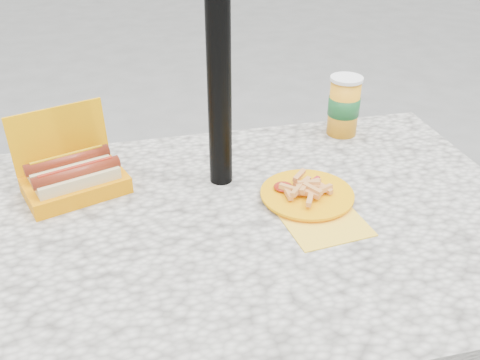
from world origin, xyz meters
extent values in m
cube|color=beige|center=(0.00, 0.00, 0.72)|extent=(1.20, 0.80, 0.05)
cylinder|color=black|center=(-0.50, 0.30, 0.35)|extent=(0.07, 0.07, 0.70)
cylinder|color=black|center=(0.50, 0.30, 0.35)|extent=(0.07, 0.07, 0.70)
cylinder|color=black|center=(0.00, 0.16, 1.10)|extent=(0.05, 0.05, 2.20)
cube|color=#F09E01|center=(-0.31, 0.18, 0.77)|extent=(0.24, 0.19, 0.04)
cube|color=#F09E01|center=(-0.34, 0.25, 0.85)|extent=(0.20, 0.08, 0.13)
cube|color=beige|center=(-0.30, 0.15, 0.79)|extent=(0.18, 0.10, 0.04)
cylinder|color=#963114|center=(-0.30, 0.15, 0.81)|extent=(0.18, 0.08, 0.03)
cylinder|color=maroon|center=(-0.30, 0.15, 0.83)|extent=(0.15, 0.06, 0.01)
cube|color=beige|center=(-0.32, 0.21, 0.79)|extent=(0.18, 0.10, 0.04)
cylinder|color=#963114|center=(-0.32, 0.21, 0.81)|extent=(0.18, 0.08, 0.03)
cylinder|color=#BF8400|center=(-0.32, 0.21, 0.83)|extent=(0.15, 0.06, 0.01)
cube|color=yellow|center=(0.16, -0.04, 0.75)|extent=(0.17, 0.17, 0.00)
cylinder|color=#F09E01|center=(0.16, 0.04, 0.76)|extent=(0.19, 0.19, 0.01)
cylinder|color=#F09E01|center=(0.16, 0.04, 0.76)|extent=(0.20, 0.20, 0.01)
cube|color=#E69142|center=(0.17, 0.05, 0.78)|extent=(0.05, 0.02, 0.01)
cube|color=#E69142|center=(0.16, 0.09, 0.78)|extent=(0.04, 0.04, 0.01)
cube|color=#E69142|center=(0.20, 0.04, 0.77)|extent=(0.03, 0.05, 0.01)
cube|color=#E69142|center=(0.15, 0.00, 0.78)|extent=(0.03, 0.05, 0.01)
cube|color=#E69142|center=(0.19, 0.03, 0.78)|extent=(0.05, 0.03, 0.01)
cube|color=#E69142|center=(0.15, 0.04, 0.77)|extent=(0.05, 0.01, 0.01)
cube|color=#E69142|center=(0.16, 0.05, 0.77)|extent=(0.03, 0.05, 0.01)
cube|color=#E69142|center=(0.15, 0.04, 0.78)|extent=(0.04, 0.04, 0.01)
cube|color=#E69142|center=(0.16, 0.02, 0.78)|extent=(0.04, 0.04, 0.01)
cube|color=#E69142|center=(0.17, 0.05, 0.78)|extent=(0.05, 0.01, 0.01)
cube|color=#E69142|center=(0.16, 0.06, 0.77)|extent=(0.05, 0.03, 0.01)
cube|color=#E69142|center=(0.16, 0.03, 0.78)|extent=(0.03, 0.05, 0.01)
cube|color=#E69142|center=(0.12, 0.04, 0.77)|extent=(0.01, 0.05, 0.01)
cube|color=#E69142|center=(0.17, 0.06, 0.78)|extent=(0.05, 0.02, 0.01)
cube|color=#E69142|center=(0.16, 0.06, 0.78)|extent=(0.04, 0.04, 0.01)
cube|color=#E69142|center=(0.13, 0.03, 0.78)|extent=(0.04, 0.04, 0.01)
cube|color=#E69142|center=(0.17, 0.04, 0.78)|extent=(0.05, 0.03, 0.01)
cube|color=#E69142|center=(0.12, 0.05, 0.78)|extent=(0.04, 0.04, 0.01)
ellipsoid|color=maroon|center=(0.12, 0.07, 0.77)|extent=(0.04, 0.04, 0.01)
cube|color=#A81521|center=(0.17, 0.06, 0.78)|extent=(0.07, 0.06, 0.00)
cylinder|color=#FFA31A|center=(0.35, 0.32, 0.82)|extent=(0.08, 0.08, 0.14)
cylinder|color=#195C29|center=(0.35, 0.32, 0.83)|extent=(0.08, 0.08, 0.05)
cylinder|color=white|center=(0.35, 0.32, 0.90)|extent=(0.08, 0.08, 0.01)
camera|label=1|loc=(-0.19, -0.85, 1.37)|focal=40.00mm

